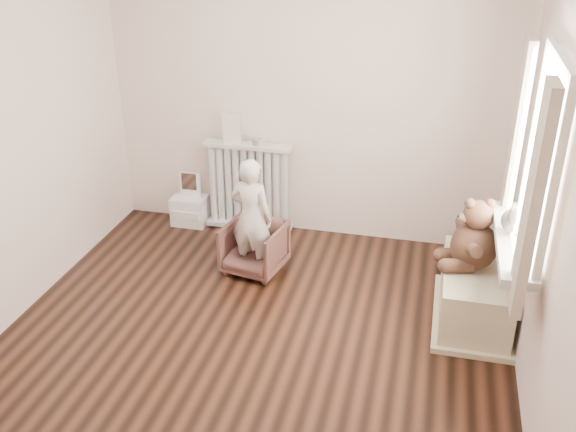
% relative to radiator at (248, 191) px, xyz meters
% --- Properties ---
extents(floor, '(3.60, 3.60, 0.01)m').
position_rel_radiator_xyz_m(floor, '(0.53, -1.68, -0.39)').
color(floor, black).
rests_on(floor, ground).
extents(back_wall, '(3.60, 0.02, 2.60)m').
position_rel_radiator_xyz_m(back_wall, '(0.53, 0.12, 0.91)').
color(back_wall, silver).
rests_on(back_wall, ground).
extents(front_wall, '(3.60, 0.02, 2.60)m').
position_rel_radiator_xyz_m(front_wall, '(0.53, -3.48, 0.91)').
color(front_wall, silver).
rests_on(front_wall, ground).
extents(right_wall, '(0.02, 3.60, 2.60)m').
position_rel_radiator_xyz_m(right_wall, '(2.33, -1.68, 0.91)').
color(right_wall, silver).
rests_on(right_wall, ground).
extents(window, '(0.03, 0.90, 1.10)m').
position_rel_radiator_xyz_m(window, '(2.29, -1.38, 1.06)').
color(window, white).
rests_on(window, right_wall).
extents(window_sill, '(0.22, 1.10, 0.06)m').
position_rel_radiator_xyz_m(window_sill, '(2.20, -1.38, 0.48)').
color(window_sill, silver).
rests_on(window_sill, right_wall).
extents(curtain_left, '(0.06, 0.26, 1.30)m').
position_rel_radiator_xyz_m(curtain_left, '(2.18, -1.95, 1.00)').
color(curtain_left, '#BBAB94').
rests_on(curtain_left, right_wall).
extents(curtain_right, '(0.06, 0.26, 1.30)m').
position_rel_radiator_xyz_m(curtain_right, '(2.18, -0.81, 1.00)').
color(curtain_right, '#BBAB94').
rests_on(curtain_right, right_wall).
extents(radiator, '(0.81, 0.15, 0.86)m').
position_rel_radiator_xyz_m(radiator, '(0.00, 0.00, 0.00)').
color(radiator, silver).
rests_on(radiator, floor).
extents(paper_doll, '(0.17, 0.02, 0.28)m').
position_rel_radiator_xyz_m(paper_doll, '(-0.14, 0.00, 0.61)').
color(paper_doll, beige).
rests_on(paper_doll, radiator).
extents(tin_a, '(0.10, 0.10, 0.06)m').
position_rel_radiator_xyz_m(tin_a, '(0.10, 0.00, 0.49)').
color(tin_a, '#A59E8C').
rests_on(tin_a, radiator).
extents(toy_vanity, '(0.33, 0.23, 0.51)m').
position_rel_radiator_xyz_m(toy_vanity, '(-0.59, -0.03, -0.11)').
color(toy_vanity, silver).
rests_on(toy_vanity, floor).
extents(armchair, '(0.54, 0.55, 0.43)m').
position_rel_radiator_xyz_m(armchair, '(0.27, -0.73, -0.17)').
color(armchair, '#55312A').
rests_on(armchair, floor).
extents(child, '(0.41, 0.30, 1.01)m').
position_rel_radiator_xyz_m(child, '(0.27, -0.78, 0.13)').
color(child, silver).
rests_on(child, armchair).
extents(toy_bench, '(0.49, 0.93, 0.44)m').
position_rel_radiator_xyz_m(toy_bench, '(2.05, -1.01, -0.19)').
color(toy_bench, beige).
rests_on(toy_bench, floor).
extents(teddy_bear, '(0.49, 0.42, 0.53)m').
position_rel_radiator_xyz_m(teddy_bear, '(1.99, -1.00, 0.28)').
color(teddy_bear, '#341E14').
rests_on(teddy_bear, toy_bench).
extents(plush_cat, '(0.21, 0.29, 0.23)m').
position_rel_radiator_xyz_m(plush_cat, '(2.19, -1.32, 0.61)').
color(plush_cat, slate).
rests_on(plush_cat, window_sill).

